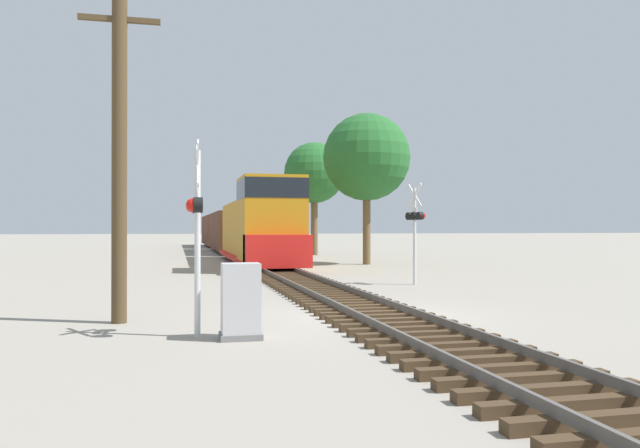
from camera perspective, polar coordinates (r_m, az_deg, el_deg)
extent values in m
plane|color=gray|center=(15.44, 4.52, -8.38)|extent=(400.00, 400.00, 0.00)
cube|color=#42301E|center=(7.76, 25.18, -15.88)|extent=(2.60, 0.22, 0.16)
cube|color=#42301E|center=(8.22, 22.49, -14.99)|extent=(2.60, 0.22, 0.16)
cube|color=#42301E|center=(8.70, 20.12, -14.17)|extent=(2.60, 0.22, 0.16)
cube|color=#42301E|center=(9.20, 18.02, -13.41)|extent=(2.60, 0.22, 0.16)
cube|color=#42301E|center=(9.70, 16.14, -12.72)|extent=(2.60, 0.22, 0.16)
cube|color=#42301E|center=(10.22, 14.46, -12.09)|extent=(2.60, 0.22, 0.16)
cube|color=#42301E|center=(10.75, 12.95, -11.50)|extent=(2.60, 0.22, 0.16)
cube|color=#42301E|center=(11.28, 11.58, -10.97)|extent=(2.60, 0.22, 0.16)
cube|color=#42301E|center=(11.82, 10.35, -10.48)|extent=(2.60, 0.22, 0.16)
cube|color=#42301E|center=(12.36, 9.22, -10.03)|extent=(2.60, 0.22, 0.16)
cube|color=#42301E|center=(12.91, 8.20, -9.61)|extent=(2.60, 0.22, 0.16)
cube|color=#42301E|center=(13.46, 7.26, -9.23)|extent=(2.60, 0.22, 0.16)
cube|color=#42301E|center=(14.02, 6.40, -8.87)|extent=(2.60, 0.22, 0.16)
cube|color=#42301E|center=(14.58, 5.60, -8.54)|extent=(2.60, 0.22, 0.16)
cube|color=#42301E|center=(15.15, 4.86, -8.23)|extent=(2.60, 0.22, 0.16)
cube|color=#42301E|center=(15.71, 4.18, -7.95)|extent=(2.60, 0.22, 0.16)
cube|color=#42301E|center=(16.28, 3.55, -7.68)|extent=(2.60, 0.22, 0.16)
cube|color=#42301E|center=(16.85, 2.96, -7.43)|extent=(2.60, 0.22, 0.16)
cube|color=#42301E|center=(17.43, 2.41, -7.19)|extent=(2.60, 0.22, 0.16)
cube|color=#42301E|center=(18.00, 1.90, -6.97)|extent=(2.60, 0.22, 0.16)
cube|color=#42301E|center=(18.58, 1.41, -6.77)|extent=(2.60, 0.22, 0.16)
cube|color=#42301E|center=(19.16, 0.96, -6.57)|extent=(2.60, 0.22, 0.16)
cube|color=#42301E|center=(19.74, 0.53, -6.39)|extent=(2.60, 0.22, 0.16)
cube|color=#42301E|center=(20.32, 0.13, -6.21)|extent=(2.60, 0.22, 0.16)
cube|color=#42301E|center=(20.90, -0.25, -6.05)|extent=(2.60, 0.22, 0.16)
cube|color=#42301E|center=(21.48, -0.60, -5.89)|extent=(2.60, 0.22, 0.16)
cube|color=#42301E|center=(22.06, -0.94, -5.74)|extent=(2.60, 0.22, 0.16)
cube|color=#42301E|center=(22.65, -1.26, -5.60)|extent=(2.60, 0.22, 0.16)
cube|color=#42301E|center=(23.23, -1.57, -5.47)|extent=(2.60, 0.22, 0.16)
cube|color=#42301E|center=(23.82, -1.86, -5.34)|extent=(2.60, 0.22, 0.16)
cube|color=#42301E|center=(24.40, -2.13, -5.22)|extent=(2.60, 0.22, 0.16)
cube|color=#42301E|center=(24.99, -2.40, -5.11)|extent=(2.60, 0.22, 0.16)
cube|color=#42301E|center=(25.58, -2.65, -5.00)|extent=(2.60, 0.22, 0.16)
cube|color=#42301E|center=(26.17, -2.89, -4.89)|extent=(2.60, 0.22, 0.16)
cube|color=#42301E|center=(26.76, -3.12, -4.79)|extent=(2.60, 0.22, 0.16)
cube|color=#42301E|center=(27.35, -3.33, -4.69)|extent=(2.60, 0.22, 0.16)
cube|color=#42301E|center=(27.94, -3.54, -4.60)|extent=(2.60, 0.22, 0.16)
cube|color=#42301E|center=(28.53, -3.74, -4.51)|extent=(2.60, 0.22, 0.16)
cube|color=#42301E|center=(29.12, -3.94, -4.43)|extent=(2.60, 0.22, 0.16)
cube|color=#42301E|center=(29.71, -4.12, -4.34)|extent=(2.60, 0.22, 0.16)
cube|color=#42301E|center=(30.30, -4.30, -4.27)|extent=(2.60, 0.22, 0.16)
cube|color=#42301E|center=(30.89, -4.47, -4.19)|extent=(2.60, 0.22, 0.16)
cube|color=#42301E|center=(31.48, -4.63, -4.12)|extent=(2.60, 0.22, 0.16)
cube|color=#42301E|center=(32.08, -4.79, -4.05)|extent=(2.60, 0.22, 0.16)
cube|color=#42301E|center=(32.67, -4.95, -3.98)|extent=(2.60, 0.22, 0.16)
cube|color=#42301E|center=(33.26, -5.09, -3.91)|extent=(2.60, 0.22, 0.16)
cube|color=#42301E|center=(33.85, -5.23, -3.85)|extent=(2.60, 0.22, 0.16)
cube|color=#42301E|center=(34.45, -5.37, -3.79)|extent=(2.60, 0.22, 0.16)
cube|color=#56514C|center=(15.21, 1.92, -7.61)|extent=(0.07, 160.00, 0.15)
cube|color=#56514C|center=(15.64, 7.04, -7.41)|extent=(0.07, 160.00, 0.15)
cube|color=#B77A14|center=(39.62, -6.40, -0.55)|extent=(2.55, 12.48, 3.39)
cube|color=#B77A14|center=(30.96, -4.51, 0.27)|extent=(3.00, 3.92, 4.35)
cube|color=black|center=(31.01, -4.51, 3.13)|extent=(3.03, 3.96, 0.96)
cube|color=red|center=(29.04, -3.93, -2.48)|extent=(3.00, 1.78, 1.52)
cube|color=red|center=(37.00, -5.91, -3.01)|extent=(3.06, 17.48, 0.24)
cube|color=black|center=(31.27, -4.58, -3.37)|extent=(1.58, 2.20, 1.00)
cube|color=black|center=(42.75, -6.89, -2.55)|extent=(1.58, 2.20, 1.00)
cube|color=#4C2819|center=(54.86, -8.27, -0.61)|extent=(2.85, 15.18, 3.14)
cube|color=black|center=(49.98, -7.79, -2.28)|extent=(1.58, 2.20, 0.90)
cube|color=black|center=(59.80, -8.67, -1.96)|extent=(1.58, 2.20, 0.90)
cube|color=#4C2819|center=(71.48, -9.39, -0.54)|extent=(2.85, 15.18, 3.14)
cube|color=black|center=(66.58, -9.12, -1.79)|extent=(1.58, 2.20, 0.90)
cube|color=black|center=(76.42, -9.63, -1.60)|extent=(1.58, 2.20, 0.90)
cylinder|color=silver|center=(12.57, -11.14, -1.76)|extent=(0.12, 0.12, 3.70)
cube|color=white|center=(12.63, -11.13, 5.28)|extent=(0.04, 0.93, 0.93)
cube|color=white|center=(12.63, -11.13, 5.28)|extent=(0.04, 0.93, 0.93)
cube|color=black|center=(12.57, -11.13, 1.67)|extent=(0.07, 0.86, 0.06)
cylinder|color=black|center=(12.92, -11.17, 1.61)|extent=(0.18, 0.30, 0.30)
sphere|color=red|center=(12.92, -11.62, 1.61)|extent=(0.26, 0.26, 0.26)
cylinder|color=black|center=(12.22, -11.09, 1.72)|extent=(0.18, 0.30, 0.30)
sphere|color=red|center=(12.22, -11.56, 1.72)|extent=(0.26, 0.26, 0.26)
cube|color=white|center=(12.59, -11.13, 2.79)|extent=(0.03, 0.32, 0.20)
cylinder|color=silver|center=(23.83, 8.65, -1.11)|extent=(0.12, 0.12, 3.67)
cube|color=white|center=(23.86, 8.64, 2.58)|extent=(0.23, 0.91, 0.93)
cube|color=white|center=(23.86, 8.64, 2.58)|extent=(0.23, 0.91, 0.93)
cube|color=black|center=(23.83, 8.64, 0.73)|extent=(0.25, 0.85, 0.06)
cylinder|color=black|center=(23.54, 9.13, 0.74)|extent=(0.24, 0.33, 0.30)
sphere|color=red|center=(23.60, 9.32, 0.74)|extent=(0.26, 0.26, 0.26)
cylinder|color=black|center=(23.83, 8.64, 0.73)|extent=(0.24, 0.33, 0.30)
sphere|color=red|center=(23.89, 8.84, 0.73)|extent=(0.26, 0.26, 0.26)
cylinder|color=black|center=(24.12, 8.17, 0.72)|extent=(0.24, 0.33, 0.30)
sphere|color=red|center=(24.17, 8.37, 0.71)|extent=(0.26, 0.26, 0.26)
cube|color=white|center=(23.83, 8.64, 1.26)|extent=(0.10, 0.32, 0.20)
cube|color=slate|center=(12.37, -7.27, -10.12)|extent=(0.81, 0.64, 0.12)
cube|color=#BCBCBF|center=(12.27, -7.26, -6.73)|extent=(0.73, 0.58, 1.35)
cylinder|color=#4C3A23|center=(14.92, -17.87, 5.78)|extent=(0.34, 0.34, 7.50)
cube|color=#4C3A23|center=(15.57, -17.85, 17.38)|extent=(1.80, 0.12, 0.12)
cylinder|color=brown|center=(36.59, 4.29, 0.01)|extent=(0.45, 0.45, 4.76)
sphere|color=#236028|center=(36.82, 4.29, 6.12)|extent=(5.12, 5.12, 5.12)
cylinder|color=brown|center=(48.91, -0.52, 0.09)|extent=(0.54, 0.54, 5.03)
sphere|color=#236028|center=(49.09, -0.52, 4.70)|extent=(4.77, 4.77, 4.77)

